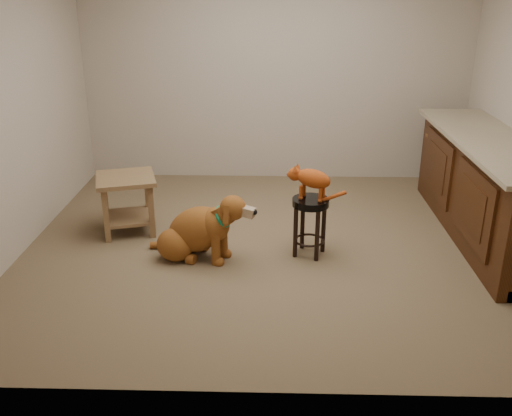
{
  "coord_description": "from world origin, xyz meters",
  "views": [
    {
      "loc": [
        -0.04,
        -4.7,
        2.25
      ],
      "look_at": [
        -0.17,
        -0.2,
        0.45
      ],
      "focal_mm": 40.0,
      "sensor_mm": 36.0,
      "label": 1
    }
  ],
  "objects_px": {
    "wood_stool": "(445,167)",
    "side_table": "(127,196)",
    "tabby_kitten": "(310,179)",
    "padded_stool": "(310,215)",
    "golden_retriever": "(198,231)"
  },
  "relations": [
    {
      "from": "side_table",
      "to": "golden_retriever",
      "type": "relative_size",
      "value": 0.68
    },
    {
      "from": "padded_stool",
      "to": "side_table",
      "type": "bearing_deg",
      "value": 165.14
    },
    {
      "from": "wood_stool",
      "to": "side_table",
      "type": "relative_size",
      "value": 1.06
    },
    {
      "from": "padded_stool",
      "to": "wood_stool",
      "type": "distance_m",
      "value": 2.12
    },
    {
      "from": "wood_stool",
      "to": "tabby_kitten",
      "type": "relative_size",
      "value": 1.37
    },
    {
      "from": "wood_stool",
      "to": "side_table",
      "type": "bearing_deg",
      "value": -163.09
    },
    {
      "from": "wood_stool",
      "to": "golden_retriever",
      "type": "bearing_deg",
      "value": -148.9
    },
    {
      "from": "golden_retriever",
      "to": "tabby_kitten",
      "type": "distance_m",
      "value": 1.06
    },
    {
      "from": "padded_stool",
      "to": "golden_retriever",
      "type": "xyz_separation_m",
      "value": [
        -0.97,
        -0.08,
        -0.13
      ]
    },
    {
      "from": "wood_stool",
      "to": "tabby_kitten",
      "type": "height_order",
      "value": "tabby_kitten"
    },
    {
      "from": "golden_retriever",
      "to": "tabby_kitten",
      "type": "height_order",
      "value": "tabby_kitten"
    },
    {
      "from": "wood_stool",
      "to": "golden_retriever",
      "type": "relative_size",
      "value": 0.72
    },
    {
      "from": "side_table",
      "to": "tabby_kitten",
      "type": "height_order",
      "value": "tabby_kitten"
    },
    {
      "from": "golden_retriever",
      "to": "tabby_kitten",
      "type": "xyz_separation_m",
      "value": [
        0.96,
        0.09,
        0.45
      ]
    },
    {
      "from": "padded_stool",
      "to": "tabby_kitten",
      "type": "relative_size",
      "value": 1.02
    }
  ]
}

